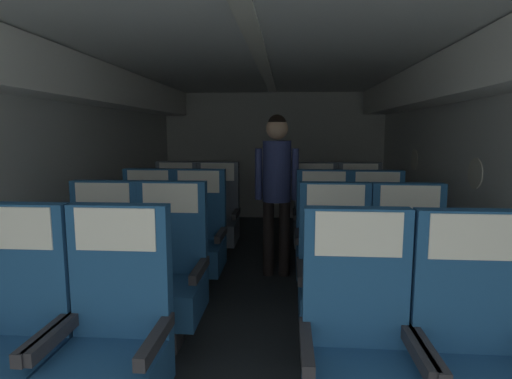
{
  "coord_description": "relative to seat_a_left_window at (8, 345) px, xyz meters",
  "views": [
    {
      "loc": [
        0.24,
        -0.19,
        1.44
      ],
      "look_at": [
        -0.07,
        3.78,
        0.89
      ],
      "focal_mm": 28.92,
      "sensor_mm": 36.0,
      "label": 1
    }
  ],
  "objects": [
    {
      "name": "seat_a_right_window",
      "position": [
        1.59,
        0.0,
        0.0
      ],
      "size": [
        0.5,
        0.5,
        1.11
      ],
      "color": "#38383D",
      "rests_on": "ground"
    },
    {
      "name": "seat_b_right_aisle",
      "position": [
        2.07,
        0.94,
        0.0
      ],
      "size": [
        0.5,
        0.5,
        1.11
      ],
      "color": "#38383D",
      "rests_on": "ground"
    },
    {
      "name": "fuselage_shell",
      "position": [
        1.04,
        2.12,
        1.1
      ],
      "size": [
        3.77,
        6.75,
        2.15
      ],
      "color": "silver",
      "rests_on": "ground"
    },
    {
      "name": "seat_b_right_window",
      "position": [
        1.6,
        0.95,
        0.0
      ],
      "size": [
        0.5,
        0.5,
        1.11
      ],
      "color": "#38383D",
      "rests_on": "ground"
    },
    {
      "name": "seat_c_left_aisle",
      "position": [
        0.47,
        1.86,
        0.0
      ],
      "size": [
        0.5,
        0.5,
        1.11
      ],
      "color": "#38383D",
      "rests_on": "ground"
    },
    {
      "name": "seat_b_left_window",
      "position": [
        0.01,
        0.92,
        0.0
      ],
      "size": [
        0.5,
        0.5,
        1.11
      ],
      "color": "#38383D",
      "rests_on": "ground"
    },
    {
      "name": "seat_d_left_window",
      "position": [
        0.0,
        2.81,
        0.0
      ],
      "size": [
        0.5,
        0.5,
        1.11
      ],
      "color": "#38383D",
      "rests_on": "ground"
    },
    {
      "name": "flight_attendant",
      "position": [
        1.17,
        2.35,
        0.52
      ],
      "size": [
        0.43,
        0.28,
        1.61
      ],
      "rotation": [
        0.0,
        0.0,
        3.18
      ],
      "color": "black",
      "rests_on": "ground"
    },
    {
      "name": "seat_c_right_window",
      "position": [
        1.6,
        1.87,
        0.0
      ],
      "size": [
        0.5,
        0.5,
        1.11
      ],
      "color": "#38383D",
      "rests_on": "ground"
    },
    {
      "name": "seat_a_left_aisle",
      "position": [
        0.49,
        0.01,
        0.0
      ],
      "size": [
        0.5,
        0.5,
        1.11
      ],
      "color": "#38383D",
      "rests_on": "ground"
    },
    {
      "name": "seat_d_right_aisle",
      "position": [
        2.08,
        2.81,
        0.0
      ],
      "size": [
        0.5,
        0.5,
        1.11
      ],
      "color": "#38383D",
      "rests_on": "ground"
    },
    {
      "name": "seat_d_right_window",
      "position": [
        1.59,
        2.8,
        0.0
      ],
      "size": [
        0.5,
        0.5,
        1.11
      ],
      "color": "#38383D",
      "rests_on": "ground"
    },
    {
      "name": "seat_c_right_aisle",
      "position": [
        2.06,
        1.86,
        0.0
      ],
      "size": [
        0.5,
        0.5,
        1.11
      ],
      "color": "#38383D",
      "rests_on": "ground"
    },
    {
      "name": "seat_a_right_aisle",
      "position": [
        2.07,
        -0.01,
        0.0
      ],
      "size": [
        0.5,
        0.5,
        1.11
      ],
      "color": "#38383D",
      "rests_on": "ground"
    },
    {
      "name": "seat_b_left_aisle",
      "position": [
        0.48,
        0.92,
        0.0
      ],
      "size": [
        0.5,
        0.5,
        1.11
      ],
      "color": "#38383D",
      "rests_on": "ground"
    },
    {
      "name": "ground",
      "position": [
        1.04,
        1.86,
        -0.48
      ],
      "size": [
        3.89,
        7.1,
        0.02
      ],
      "primitive_type": "cube",
      "color": "#23282D"
    },
    {
      "name": "seat_a_left_window",
      "position": [
        0.0,
        0.0,
        0.0
      ],
      "size": [
        0.5,
        0.5,
        1.11
      ],
      "color": "#38383D",
      "rests_on": "ground"
    },
    {
      "name": "seat_d_left_aisle",
      "position": [
        0.49,
        2.79,
        0.0
      ],
      "size": [
        0.5,
        0.5,
        1.11
      ],
      "color": "#38383D",
      "rests_on": "ground"
    },
    {
      "name": "seat_c_left_window",
      "position": [
        0.01,
        1.86,
        0.0
      ],
      "size": [
        0.5,
        0.5,
        1.11
      ],
      "color": "#38383D",
      "rests_on": "ground"
    }
  ]
}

